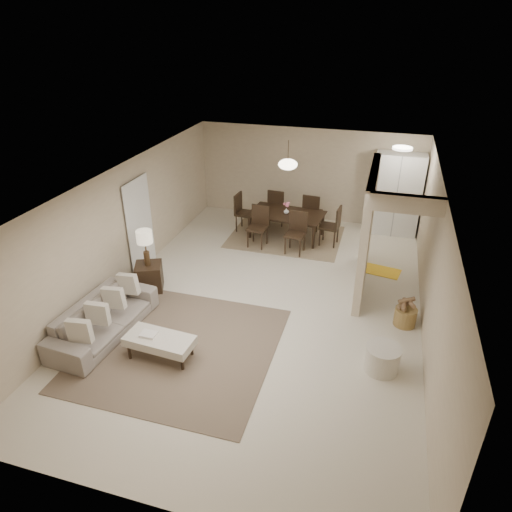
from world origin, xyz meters
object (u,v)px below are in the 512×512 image
(ottoman_bench, at_px, (160,341))
(side_table, at_px, (149,277))
(dining_table, at_px, (286,225))
(pantry_cabinet, at_px, (396,194))
(round_pouf, at_px, (382,359))
(sofa, at_px, (103,319))
(wicker_basket, at_px, (405,317))

(ottoman_bench, bearing_deg, side_table, 126.51)
(ottoman_bench, xyz_separation_m, dining_table, (0.95, 5.15, 0.00))
(pantry_cabinet, bearing_deg, round_pouf, -90.10)
(pantry_cabinet, bearing_deg, side_table, -137.60)
(sofa, xyz_separation_m, side_table, (0.05, 1.59, -0.04))
(side_table, xyz_separation_m, dining_table, (2.14, 3.26, 0.04))
(sofa, relative_size, dining_table, 1.19)
(sofa, height_order, side_table, sofa)
(pantry_cabinet, relative_size, side_table, 3.66)
(pantry_cabinet, xyz_separation_m, side_table, (-4.75, -4.34, -0.76))
(wicker_basket, xyz_separation_m, dining_table, (-2.95, 3.07, 0.16))
(side_table, height_order, dining_table, dining_table)
(sofa, height_order, wicker_basket, sofa)
(wicker_basket, bearing_deg, pantry_cabinet, 94.77)
(round_pouf, bearing_deg, wicker_basket, 75.42)
(pantry_cabinet, relative_size, dining_table, 1.13)
(sofa, distance_m, round_pouf, 4.81)
(pantry_cabinet, distance_m, side_table, 6.48)
(sofa, height_order, ottoman_bench, sofa)
(round_pouf, bearing_deg, side_table, 165.97)
(ottoman_bench, xyz_separation_m, wicker_basket, (3.90, 2.08, -0.16))
(round_pouf, bearing_deg, pantry_cabinet, 89.90)
(ottoman_bench, xyz_separation_m, round_pouf, (3.54, 0.71, -0.11))
(pantry_cabinet, xyz_separation_m, ottoman_bench, (-3.55, -6.23, -0.72))
(ottoman_bench, distance_m, dining_table, 5.24)
(round_pouf, height_order, wicker_basket, round_pouf)
(sofa, xyz_separation_m, round_pouf, (4.79, 0.41, -0.10))
(sofa, height_order, dining_table, dining_table)
(round_pouf, bearing_deg, sofa, -175.12)
(side_table, distance_m, wicker_basket, 5.10)
(ottoman_bench, bearing_deg, pantry_cabinet, 64.53)
(pantry_cabinet, bearing_deg, sofa, -128.99)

